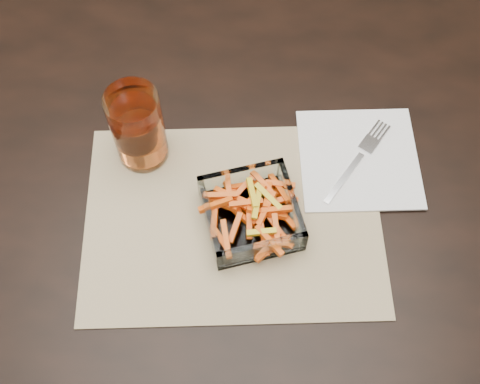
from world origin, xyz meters
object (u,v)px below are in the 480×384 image
at_px(tumbler, 138,129).
at_px(fork, 358,159).
at_px(glass_bowl, 251,215).
at_px(dining_table, 232,203).

height_order(tumbler, fork, tumbler).
bearing_deg(glass_bowl, dining_table, 116.15).
height_order(dining_table, glass_bowl, glass_bowl).
relative_size(dining_table, tumbler, 11.29).
relative_size(glass_bowl, fork, 1.03).
xyz_separation_m(dining_table, tumbler, (-0.14, 0.04, 0.16)).
bearing_deg(tumbler, dining_table, -14.28).
xyz_separation_m(dining_table, fork, (0.20, 0.05, 0.10)).
relative_size(tumbler, fork, 0.87).
distance_m(glass_bowl, fork, 0.20).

